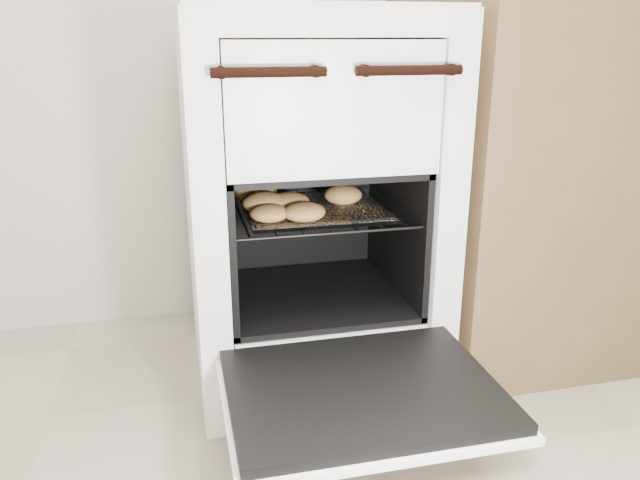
{
  "coord_description": "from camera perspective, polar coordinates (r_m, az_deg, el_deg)",
  "views": [
    {
      "loc": [
        -0.34,
        -0.33,
        0.85
      ],
      "look_at": [
        -0.02,
        1.03,
        0.39
      ],
      "focal_mm": 35.0,
      "sensor_mm": 36.0,
      "label": 1
    }
  ],
  "objects": [
    {
      "name": "counter",
      "position": [
        1.95,
        23.1,
        6.28
      ],
      "size": [
        1.0,
        0.67,
        0.99
      ],
      "primitive_type": "cube",
      "rotation": [
        0.0,
        0.0,
        0.01
      ],
      "color": "brown",
      "rests_on": "ground"
    },
    {
      "name": "foil_sheet",
      "position": [
        1.5,
        -0.52,
        2.79
      ],
      "size": [
        0.33,
        0.3,
        0.01
      ],
      "primitive_type": "cube",
      "color": "white",
      "rests_on": "oven_rack"
    },
    {
      "name": "stove",
      "position": [
        1.59,
        -1.19,
        3.27
      ],
      "size": [
        0.59,
        0.66,
        0.91
      ],
      "color": "white",
      "rests_on": "ground"
    },
    {
      "name": "oven_rack",
      "position": [
        1.52,
        -0.68,
        2.77
      ],
      "size": [
        0.43,
        0.41,
        0.01
      ],
      "color": "black",
      "rests_on": "stove"
    },
    {
      "name": "baked_rolls",
      "position": [
        1.48,
        -3.38,
        3.56
      ],
      "size": [
        0.32,
        0.31,
        0.05
      ],
      "color": "tan",
      "rests_on": "foil_sheet"
    },
    {
      "name": "oven_door",
      "position": [
        1.24,
        3.88,
        -13.75
      ],
      "size": [
        0.53,
        0.41,
        0.04
      ],
      "color": "black",
      "rests_on": "stove"
    }
  ]
}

